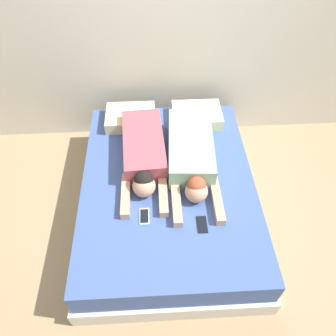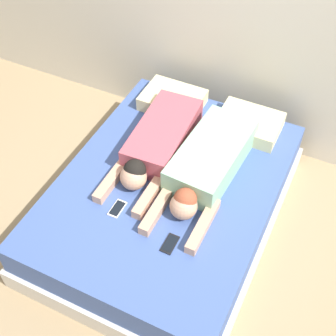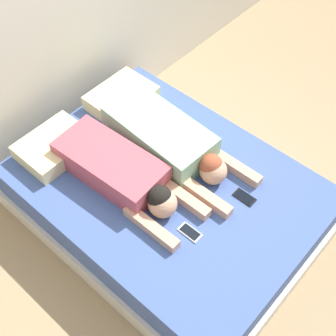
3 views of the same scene
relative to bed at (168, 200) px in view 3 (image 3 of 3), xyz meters
The scene contains 9 objects.
ground_plane 0.21m from the bed, ahead, with size 12.00×12.00×0.00m, color #9E8460.
wall_back 1.59m from the bed, 90.00° to the left, with size 12.00×0.06×2.60m.
bed is the anchor object (origin of this frame).
pillow_head_left 0.88m from the bed, 113.19° to the left, with size 0.48×0.36×0.12m.
pillow_head_right 0.88m from the bed, 66.81° to the left, with size 0.48×0.36×0.12m.
person_left 0.44m from the bed, 131.24° to the left, with size 0.40×1.11×0.22m.
person_right 0.43m from the bed, 40.49° to the left, with size 0.43×1.16×0.22m.
cell_phone_left 0.47m from the bed, 119.31° to the right, with size 0.07×0.15×0.01m.
cell_phone_right 0.56m from the bed, 62.84° to the right, with size 0.07×0.15×0.01m.
Camera 3 is at (-1.40, -1.25, 2.95)m, focal length 50.00 mm.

